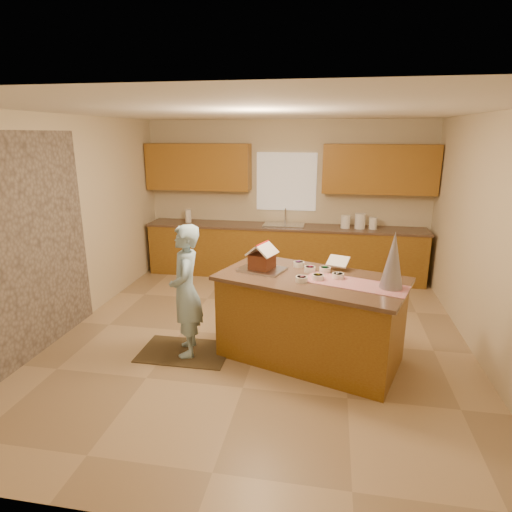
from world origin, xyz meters
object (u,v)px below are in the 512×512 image
object	(u,v)px
tinsel_tree	(393,260)
boy	(186,291)
island_base	(310,320)
gingerbread_house	(262,259)

from	to	relation	value
tinsel_tree	boy	distance (m)	2.24
tinsel_tree	island_base	bearing A→B (deg)	165.07
tinsel_tree	boy	xyz separation A→B (m)	(-2.19, 0.08, -0.49)
tinsel_tree	gingerbread_house	world-z (taller)	tinsel_tree
tinsel_tree	boy	size ratio (longest dim) A/B	0.38
island_base	boy	distance (m)	1.43
gingerbread_house	tinsel_tree	bearing A→B (deg)	-14.30
island_base	gingerbread_house	world-z (taller)	gingerbread_house
island_base	gingerbread_house	distance (m)	0.87
island_base	tinsel_tree	bearing A→B (deg)	3.67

